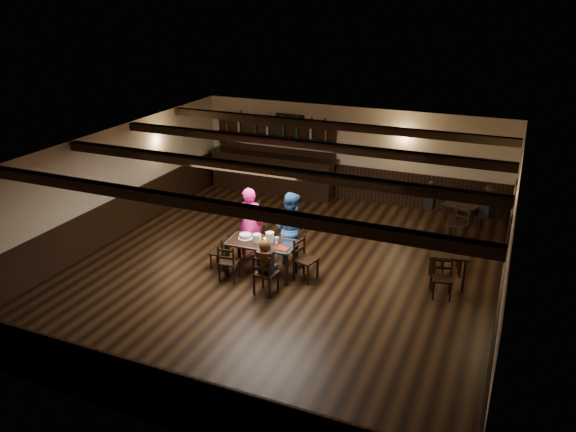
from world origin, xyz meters
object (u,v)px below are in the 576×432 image
at_px(dining_table, 262,246).
at_px(chair_near_right, 264,271).
at_px(chair_near_left, 228,260).
at_px(bar_counter, 273,168).
at_px(man_blue, 290,228).
at_px(cake, 245,236).
at_px(woman_pink, 249,224).

distance_m(dining_table, chair_near_right, 0.92).
bearing_deg(chair_near_right, chair_near_left, 166.45).
bearing_deg(bar_counter, man_blue, -61.21).
xyz_separation_m(chair_near_right, bar_counter, (-2.42, 5.81, 0.20)).
bearing_deg(cake, man_blue, 43.32).
height_order(woman_pink, cake, woman_pink).
distance_m(chair_near_right, bar_counter, 6.30).
relative_size(chair_near_right, bar_counter, 0.23).
bearing_deg(man_blue, cake, 52.04).
bearing_deg(woman_pink, chair_near_right, 101.59).
relative_size(woman_pink, man_blue, 1.03).
xyz_separation_m(dining_table, bar_counter, (-2.00, 5.01, 0.06)).
distance_m(woman_pink, bar_counter, 4.70).
bearing_deg(man_blue, chair_near_left, 65.89).
relative_size(chair_near_right, cake, 2.82).
height_order(dining_table, man_blue, man_blue).
bearing_deg(bar_counter, woman_pink, -72.26).
bearing_deg(chair_near_left, dining_table, 48.46).
distance_m(dining_table, chair_near_left, 0.79).
bearing_deg(cake, dining_table, -5.81).
bearing_deg(chair_near_right, man_blue, 93.00).
height_order(woman_pink, man_blue, woman_pink).
bearing_deg(woman_pink, dining_table, 111.68).
distance_m(woman_pink, man_blue, 0.93).
relative_size(man_blue, cake, 5.22).
bearing_deg(woman_pink, man_blue, 168.45).
height_order(chair_near_right, woman_pink, woman_pink).
height_order(chair_near_right, man_blue, man_blue).
bearing_deg(cake, woman_pink, 107.69).
height_order(chair_near_left, bar_counter, bar_counter).
relative_size(woman_pink, bar_counter, 0.43).
distance_m(chair_near_right, woman_pink, 1.70).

